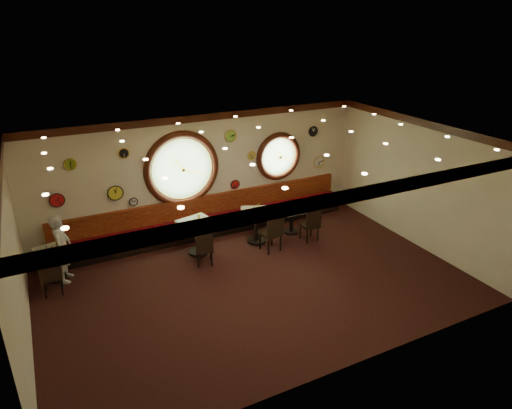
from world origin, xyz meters
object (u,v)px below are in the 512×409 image
(table_d, at_px, (292,218))
(condiment_b_pepper, at_px, (200,220))
(condiment_d_pepper, at_px, (293,208))
(waiter, at_px, (62,248))
(chair_b, at_px, (204,245))
(condiment_a_salt, at_px, (46,247))
(condiment_d_bottle, at_px, (292,206))
(table_a, at_px, (54,261))
(table_b, at_px, (198,233))
(condiment_c_pepper, at_px, (258,209))
(chair_c, at_px, (273,228))
(table_c, at_px, (257,223))
(condiment_a_pepper, at_px, (52,248))
(condiment_b_bottle, at_px, (199,217))
(chair_a, at_px, (50,272))
(condiment_c_bottle, at_px, (259,206))
(chair_d, at_px, (312,221))
(condiment_d_salt, at_px, (290,208))
(condiment_a_bottle, at_px, (57,244))
(condiment_b_salt, at_px, (195,220))
(condiment_c_salt, at_px, (254,208))

(table_d, height_order, condiment_b_pepper, condiment_b_pepper)
(condiment_d_pepper, xyz_separation_m, waiter, (-5.71, 0.22, 0.06))
(chair_b, bearing_deg, waiter, -179.60)
(condiment_a_salt, bearing_deg, condiment_d_bottle, -2.98)
(table_a, bearing_deg, table_b, -4.86)
(condiment_d_bottle, xyz_separation_m, waiter, (-5.71, 0.15, 0.04))
(table_b, xyz_separation_m, condiment_c_pepper, (1.59, -0.10, 0.37))
(table_a, xyz_separation_m, chair_c, (4.92, -1.03, 0.16))
(table_c, xyz_separation_m, condiment_a_pepper, (-4.79, 0.32, 0.26))
(condiment_b_bottle, bearing_deg, chair_a, -172.92)
(condiment_c_pepper, height_order, condiment_c_bottle, condiment_c_bottle)
(table_b, distance_m, chair_a, 3.37)
(condiment_d_bottle, height_order, waiter, waiter)
(chair_d, relative_size, condiment_d_salt, 7.16)
(chair_d, relative_size, waiter, 0.40)
(table_b, xyz_separation_m, condiment_c_bottle, (1.69, 0.04, 0.39))
(table_b, distance_m, table_c, 1.56)
(condiment_c_pepper, height_order, condiment_b_bottle, condiment_b_bottle)
(table_b, height_order, chair_a, chair_a)
(chair_b, bearing_deg, condiment_d_pepper, 27.36)
(condiment_b_pepper, height_order, condiment_a_bottle, condiment_b_pepper)
(condiment_b_salt, height_order, condiment_b_pepper, condiment_b_pepper)
(chair_a, height_order, condiment_c_bottle, condiment_c_bottle)
(table_a, bearing_deg, condiment_b_pepper, -5.47)
(condiment_b_salt, xyz_separation_m, condiment_d_salt, (2.64, -0.00, -0.18))
(condiment_a_pepper, height_order, condiment_d_pepper, condiment_a_pepper)
(waiter, bearing_deg, condiment_a_bottle, 41.48)
(condiment_d_salt, relative_size, condiment_a_bottle, 0.53)
(condiment_b_pepper, bearing_deg, condiment_d_pepper, -0.31)
(table_d, height_order, condiment_d_pepper, condiment_d_pepper)
(chair_d, xyz_separation_m, condiment_b_pepper, (-2.77, 0.66, 0.34))
(table_a, distance_m, condiment_c_bottle, 4.96)
(chair_b, xyz_separation_m, chair_c, (1.75, -0.12, 0.09))
(chair_a, distance_m, condiment_c_pepper, 4.96)
(condiment_d_pepper, bearing_deg, table_d, 159.25)
(chair_a, height_order, condiment_c_pepper, chair_a)
(condiment_a_salt, xyz_separation_m, condiment_b_salt, (3.28, -0.34, 0.11))
(table_d, relative_size, condiment_d_bottle, 4.60)
(condiment_a_pepper, xyz_separation_m, condiment_a_bottle, (0.11, 0.13, 0.03))
(condiment_a_bottle, height_order, waiter, waiter)
(condiment_a_bottle, bearing_deg, table_c, -5.51)
(condiment_c_salt, bearing_deg, table_c, -74.64)
(condiment_d_salt, bearing_deg, condiment_a_salt, 176.68)
(chair_d, bearing_deg, table_d, 107.04)
(condiment_d_salt, bearing_deg, chair_b, -166.78)
(condiment_c_pepper, distance_m, condiment_d_bottle, 1.11)
(condiment_b_salt, bearing_deg, condiment_b_pepper, -14.92)
(condiment_d_salt, height_order, waiter, waiter)
(condiment_b_salt, bearing_deg, chair_a, -173.82)
(chair_b, distance_m, waiter, 3.08)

